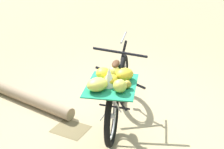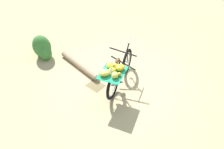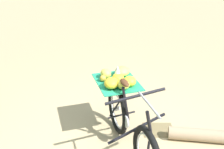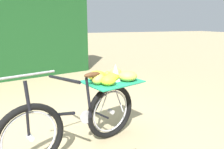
# 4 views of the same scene
# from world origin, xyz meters

# --- Properties ---
(bicycle) EXTENTS (0.93, 1.78, 1.03)m
(bicycle) POSITION_xyz_m (0.06, 0.27, 0.52)
(bicycle) COLOR black
(bicycle) RESTS_ON ground_plane
(leaf_litter_patch) EXTENTS (0.44, 0.36, 0.01)m
(leaf_litter_patch) POSITION_xyz_m (0.54, 0.62, 0.00)
(leaf_litter_patch) COLOR olive
(leaf_litter_patch) RESTS_ON ground_plane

